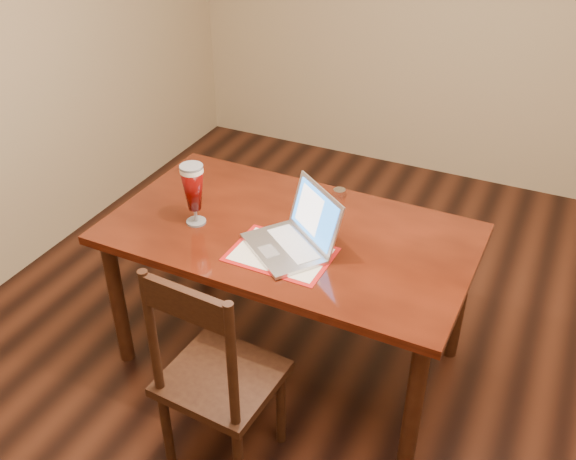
% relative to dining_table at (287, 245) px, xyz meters
% --- Properties ---
extents(ground, '(5.00, 5.00, 0.00)m').
position_rel_dining_table_xyz_m(ground, '(0.45, -0.16, -0.69)').
color(ground, black).
rests_on(ground, ground).
extents(room_shell, '(4.51, 5.01, 2.71)m').
position_rel_dining_table_xyz_m(room_shell, '(0.45, -0.16, 1.07)').
color(room_shell, tan).
rests_on(room_shell, ground).
extents(dining_table, '(1.68, 0.96, 1.07)m').
position_rel_dining_table_xyz_m(dining_table, '(0.00, 0.00, 0.00)').
color(dining_table, '#54190B').
rests_on(dining_table, ground).
extents(dining_chair, '(0.47, 0.45, 1.04)m').
position_rel_dining_table_xyz_m(dining_chair, '(0.01, -0.69, -0.21)').
color(dining_chair, black).
rests_on(dining_chair, ground).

